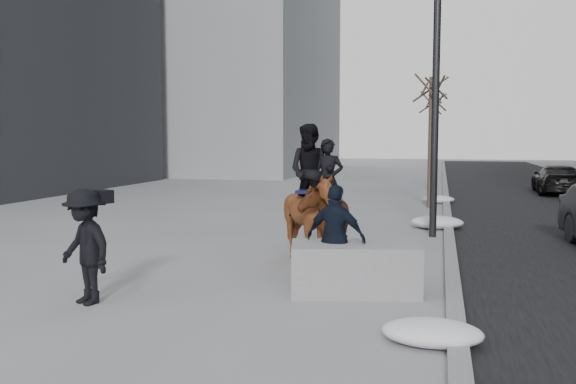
# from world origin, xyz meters

# --- Properties ---
(ground) EXTENTS (120.00, 120.00, 0.00)m
(ground) POSITION_xyz_m (0.00, 0.00, 0.00)
(ground) COLOR gray
(ground) RESTS_ON ground
(curb) EXTENTS (0.25, 90.00, 0.12)m
(curb) POSITION_xyz_m (3.00, 10.00, 0.06)
(curb) COLOR gray
(curb) RESTS_ON ground
(planter) EXTENTS (2.20, 1.43, 0.81)m
(planter) POSITION_xyz_m (1.44, -0.12, 0.41)
(planter) COLOR gray
(planter) RESTS_ON ground
(car_far) EXTENTS (2.01, 4.51, 1.29)m
(car_far) POSITION_xyz_m (7.76, 19.12, 0.64)
(car_far) COLOR black
(car_far) RESTS_ON ground
(tree_near) EXTENTS (1.20, 1.20, 5.12)m
(tree_near) POSITION_xyz_m (2.40, 12.41, 2.56)
(tree_near) COLOR #3C3023
(tree_near) RESTS_ON ground
(tree_far) EXTENTS (1.20, 1.20, 4.94)m
(tree_far) POSITION_xyz_m (2.40, 19.11, 2.47)
(tree_far) COLOR #32231D
(tree_far) RESTS_ON ground
(mounted_left) EXTENTS (1.00, 1.98, 2.49)m
(mounted_left) POSITION_xyz_m (0.56, 2.16, 0.93)
(mounted_left) COLOR #501A10
(mounted_left) RESTS_ON ground
(mounted_right) EXTENTS (1.64, 1.80, 2.79)m
(mounted_right) POSITION_xyz_m (0.24, 2.01, 1.12)
(mounted_right) COLOR #48210E
(mounted_right) RESTS_ON ground
(feeder) EXTENTS (1.10, 0.98, 1.75)m
(feeder) POSITION_xyz_m (1.12, -0.04, 0.88)
(feeder) COLOR black
(feeder) RESTS_ON ground
(camera_crew) EXTENTS (1.31, 1.10, 1.75)m
(camera_crew) POSITION_xyz_m (-2.43, -1.73, 0.89)
(camera_crew) COLOR black
(camera_crew) RESTS_ON ground
(lamppost) EXTENTS (0.25, 3.10, 9.09)m
(lamppost) POSITION_xyz_m (2.60, 5.61, 4.99)
(lamppost) COLOR black
(lamppost) RESTS_ON ground
(snow_piles) EXTENTS (1.42, 16.99, 0.36)m
(snow_piles) POSITION_xyz_m (2.70, 6.32, 0.17)
(snow_piles) COLOR silver
(snow_piles) RESTS_ON ground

